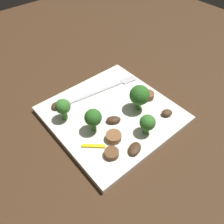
{
  "coord_description": "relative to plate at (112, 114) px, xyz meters",
  "views": [
    {
      "loc": [
        -0.22,
        -0.25,
        0.37
      ],
      "look_at": [
        0.0,
        0.0,
        0.01
      ],
      "focal_mm": 36.31,
      "sensor_mm": 36.0,
      "label": 1
    }
  ],
  "objects": [
    {
      "name": "ground_plane",
      "position": [
        0.0,
        0.0,
        -0.01
      ],
      "size": [
        1.4,
        1.4,
        0.0
      ],
      "primitive_type": "plane",
      "color": "#422B19"
    },
    {
      "name": "plate",
      "position": [
        0.0,
        0.0,
        0.0
      ],
      "size": [
        0.25,
        0.25,
        0.01
      ],
      "primitive_type": "cube",
      "color": "white",
      "rests_on": "ground_plane"
    },
    {
      "name": "fork",
      "position": [
        0.04,
        0.06,
        0.01
      ],
      "size": [
        0.18,
        0.04,
        0.0
      ],
      "rotation": [
        0.0,
        0.0,
        -0.16
      ],
      "color": "silver",
      "rests_on": "plate"
    },
    {
      "name": "broccoli_floret_0",
      "position": [
        0.02,
        -0.09,
        0.03
      ],
      "size": [
        0.03,
        0.03,
        0.04
      ],
      "color": "#408630",
      "rests_on": "plate"
    },
    {
      "name": "broccoli_floret_1",
      "position": [
        -0.09,
        0.05,
        0.04
      ],
      "size": [
        0.03,
        0.03,
        0.05
      ],
      "color": "#408630",
      "rests_on": "plate"
    },
    {
      "name": "broccoli_floret_2",
      "position": [
        0.05,
        -0.03,
        0.04
      ],
      "size": [
        0.04,
        0.04,
        0.06
      ],
      "color": "#347525",
      "rests_on": "plate"
    },
    {
      "name": "broccoli_floret_3",
      "position": [
        -0.06,
        -0.01,
        0.04
      ],
      "size": [
        0.03,
        0.03,
        0.05
      ],
      "color": "#347525",
      "rests_on": "plate"
    },
    {
      "name": "sausage_slice_0",
      "position": [
        -0.07,
        -0.08,
        0.01
      ],
      "size": [
        0.04,
        0.04,
        0.01
      ],
      "primitive_type": "cylinder",
      "rotation": [
        0.0,
        0.0,
        2.34
      ],
      "color": "brown",
      "rests_on": "plate"
    },
    {
      "name": "sausage_slice_1",
      "position": [
        -0.04,
        -0.06,
        0.01
      ],
      "size": [
        0.04,
        0.04,
        0.01
      ],
      "primitive_type": "cylinder",
      "rotation": [
        0.0,
        0.0,
        2.54
      ],
      "color": "brown",
      "rests_on": "plate"
    },
    {
      "name": "sausage_slice_2",
      "position": [
        0.09,
        -0.02,
        0.01
      ],
      "size": [
        0.04,
        0.04,
        0.01
      ],
      "primitive_type": "cylinder",
      "rotation": [
        0.0,
        0.0,
        2.24
      ],
      "color": "brown",
      "rests_on": "plate"
    },
    {
      "name": "mushroom_0",
      "position": [
        0.08,
        -0.08,
        0.01
      ],
      "size": [
        0.03,
        0.03,
        0.01
      ],
      "primitive_type": "ellipsoid",
      "rotation": [
        0.0,
        0.0,
        2.73
      ],
      "color": "#4C331E",
      "rests_on": "plate"
    },
    {
      "name": "mushroom_1",
      "position": [
        -0.08,
        0.09,
        0.01
      ],
      "size": [
        0.03,
        0.03,
        0.01
      ],
      "primitive_type": "ellipsoid",
      "rotation": [
        0.0,
        0.0,
        5.95
      ],
      "color": "#4C331E",
      "rests_on": "plate"
    },
    {
      "name": "mushroom_2",
      "position": [
        -0.03,
        -0.1,
        0.01
      ],
      "size": [
        0.04,
        0.03,
        0.01
      ],
      "primitive_type": "ellipsoid",
      "rotation": [
        0.0,
        0.0,
        3.52
      ],
      "color": "#422B19",
      "rests_on": "plate"
    },
    {
      "name": "mushroom_3",
      "position": [
        -0.02,
        -0.02,
        0.01
      ],
      "size": [
        0.04,
        0.03,
        0.01
      ],
      "primitive_type": "ellipsoid",
      "rotation": [
        0.0,
        0.0,
        5.7
      ],
      "color": "#422B19",
      "rests_on": "plate"
    },
    {
      "name": "pepper_strip_0",
      "position": [
        -0.08,
        -0.05,
        0.01
      ],
      "size": [
        0.04,
        0.03,
        0.0
      ],
      "primitive_type": "cube",
      "rotation": [
        0.0,
        0.0,
        5.54
      ],
      "color": "yellow",
      "rests_on": "plate"
    }
  ]
}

